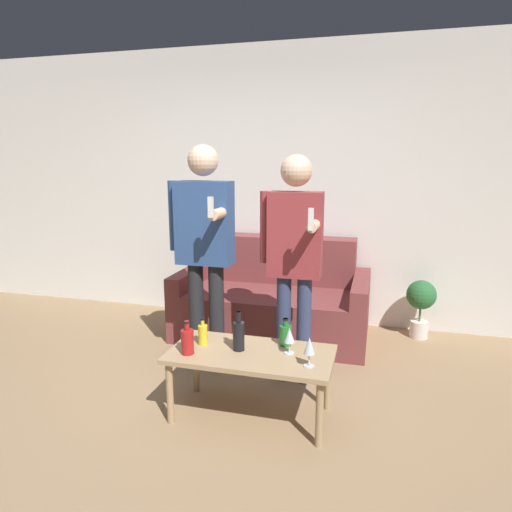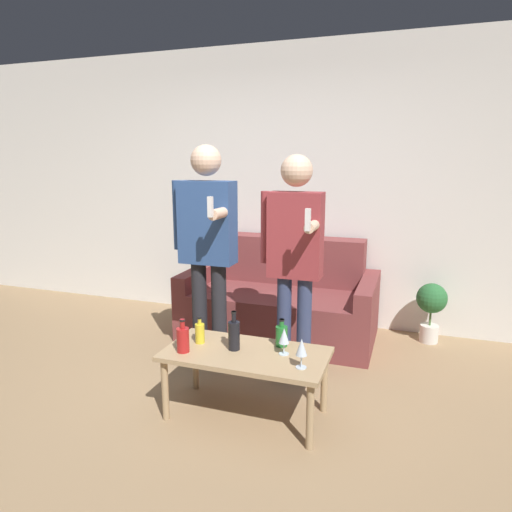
% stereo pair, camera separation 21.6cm
% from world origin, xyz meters
% --- Properties ---
extents(ground_plane, '(16.00, 16.00, 0.00)m').
position_xyz_m(ground_plane, '(0.00, 0.00, 0.00)').
color(ground_plane, '#997A56').
extents(wall_back, '(8.00, 0.06, 2.70)m').
position_xyz_m(wall_back, '(0.00, 2.20, 1.35)').
color(wall_back, silver).
rests_on(wall_back, ground_plane).
extents(couch, '(1.73, 0.92, 0.89)m').
position_xyz_m(couch, '(0.18, 1.74, 0.31)').
color(couch, brown).
rests_on(couch, ground_plane).
extents(coffee_table, '(1.03, 0.52, 0.43)m').
position_xyz_m(coffee_table, '(0.37, 0.29, 0.38)').
color(coffee_table, tan).
rests_on(coffee_table, ground_plane).
extents(bottle_orange, '(0.08, 0.08, 0.21)m').
position_xyz_m(bottle_orange, '(-0.01, 0.17, 0.52)').
color(bottle_orange, '#B21E1E').
rests_on(bottle_orange, coffee_table).
extents(bottle_green, '(0.08, 0.08, 0.18)m').
position_xyz_m(bottle_green, '(0.55, 0.46, 0.51)').
color(bottle_green, '#23752D').
rests_on(bottle_green, coffee_table).
extents(bottle_dark, '(0.06, 0.06, 0.18)m').
position_xyz_m(bottle_dark, '(0.03, 0.33, 0.50)').
color(bottle_dark, yellow).
rests_on(bottle_dark, coffee_table).
extents(bottle_yellow, '(0.07, 0.07, 0.25)m').
position_xyz_m(bottle_yellow, '(0.28, 0.31, 0.53)').
color(bottle_yellow, black).
rests_on(bottle_yellow, coffee_table).
extents(wine_glass_near, '(0.07, 0.07, 0.17)m').
position_xyz_m(wine_glass_near, '(0.60, 0.34, 0.55)').
color(wine_glass_near, silver).
rests_on(wine_glass_near, coffee_table).
extents(wine_glass_far, '(0.07, 0.07, 0.18)m').
position_xyz_m(wine_glass_far, '(0.75, 0.19, 0.56)').
color(wine_glass_far, silver).
rests_on(wine_glass_far, coffee_table).
extents(person_standing_left, '(0.50, 0.44, 1.72)m').
position_xyz_m(person_standing_left, '(-0.18, 0.91, 1.02)').
color(person_standing_left, '#232328').
rests_on(person_standing_left, ground_plane).
extents(person_standing_right, '(0.44, 0.42, 1.65)m').
position_xyz_m(person_standing_right, '(0.53, 0.84, 0.99)').
color(person_standing_right, navy).
rests_on(person_standing_right, ground_plane).
extents(potted_plant, '(0.27, 0.27, 0.54)m').
position_xyz_m(potted_plant, '(1.51, 1.97, 0.35)').
color(potted_plant, silver).
rests_on(potted_plant, ground_plane).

